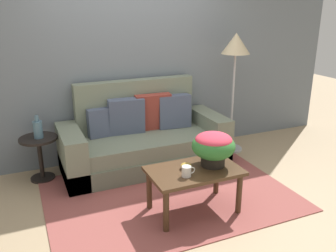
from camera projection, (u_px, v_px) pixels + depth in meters
ground_plane at (167, 192)px, 4.05m from camera, size 14.00×14.00×0.00m
wall_back at (128, 51)px, 4.68m from camera, size 6.40×0.12×2.87m
area_rug at (169, 194)px, 4.00m from camera, size 2.63×1.90×0.01m
couch at (144, 141)px, 4.65m from camera, size 2.09×0.87×1.08m
coffee_table at (194, 176)px, 3.56m from camera, size 0.91×0.55×0.47m
side_table at (40, 151)px, 4.24m from camera, size 0.44×0.44×0.54m
floor_lamp at (235, 54)px, 4.79m from camera, size 0.38×0.38×1.66m
potted_plant at (213, 146)px, 3.56m from camera, size 0.43×0.43×0.34m
coffee_mug at (187, 171)px, 3.38m from camera, size 0.14×0.09×0.10m
snack_bowl at (186, 166)px, 3.54m from camera, size 0.11×0.11×0.06m
table_vase at (38, 129)px, 4.14m from camera, size 0.10×0.10×0.27m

